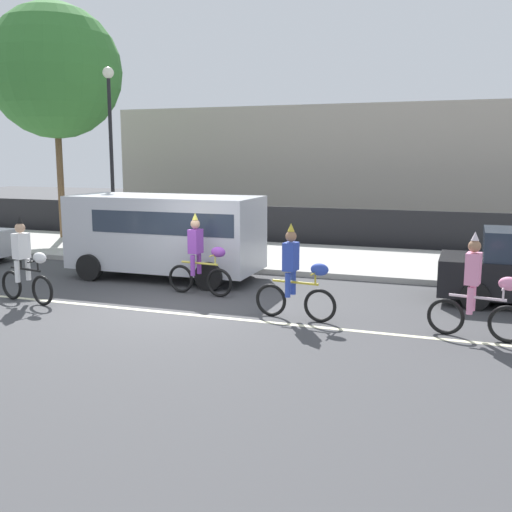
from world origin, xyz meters
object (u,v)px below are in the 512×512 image
at_px(parade_cyclist_purple, 200,259).
at_px(parked_van_silver, 168,230).
at_px(parade_cyclist_cobalt, 296,278).
at_px(parade_cyclist_zebra, 26,265).
at_px(street_lamp_post, 111,132).
at_px(parade_cyclist_pink, 479,293).

bearing_deg(parade_cyclist_purple, parked_van_silver, 137.27).
xyz_separation_m(parade_cyclist_purple, parade_cyclist_cobalt, (2.68, -1.30, 0.00)).
height_order(parade_cyclist_purple, parked_van_silver, parked_van_silver).
xyz_separation_m(parade_cyclist_zebra, parade_cyclist_purple, (3.30, 1.96, 0.00)).
bearing_deg(parade_cyclist_cobalt, parked_van_silver, 146.96).
distance_m(parked_van_silver, street_lamp_post, 5.51).
bearing_deg(street_lamp_post, parade_cyclist_cobalt, -36.62).
xyz_separation_m(parade_cyclist_zebra, street_lamp_post, (-1.97, 6.57, 3.15)).
xyz_separation_m(parade_cyclist_cobalt, parked_van_silver, (-4.30, 2.80, 0.44)).
bearing_deg(parade_cyclist_pink, parade_cyclist_zebra, -176.91).
height_order(parade_cyclist_cobalt, parked_van_silver, parked_van_silver).
distance_m(parade_cyclist_purple, parked_van_silver, 2.25).
relative_size(parade_cyclist_purple, parked_van_silver, 0.38).
relative_size(parade_cyclist_pink, parked_van_silver, 0.38).
height_order(parked_van_silver, street_lamp_post, street_lamp_post).
relative_size(parade_cyclist_pink, street_lamp_post, 0.33).
bearing_deg(parade_cyclist_cobalt, parade_cyclist_zebra, -173.70).
bearing_deg(parade_cyclist_pink, parade_cyclist_purple, 166.49).
relative_size(parade_cyclist_zebra, parade_cyclist_cobalt, 1.00).
distance_m(parade_cyclist_zebra, parade_cyclist_pink, 9.38).
distance_m(parade_cyclist_pink, parked_van_silver, 8.24).
bearing_deg(parked_van_silver, parade_cyclist_purple, -42.73).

